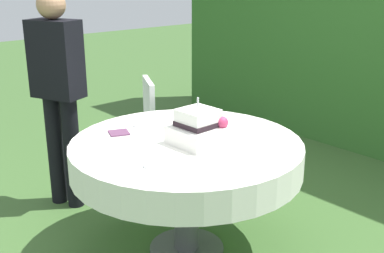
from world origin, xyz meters
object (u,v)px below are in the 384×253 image
at_px(serving_plate_near, 141,125).
at_px(garden_chair, 137,123).
at_px(napkin_stack, 119,133).
at_px(cake_table, 186,157).
at_px(serving_plate_far, 153,165).
at_px(standing_person, 58,86).
at_px(wedding_cake, 198,129).

relative_size(serving_plate_near, garden_chair, 0.11).
bearing_deg(napkin_stack, garden_chair, 137.72).
distance_m(cake_table, serving_plate_near, 0.44).
distance_m(napkin_stack, garden_chair, 0.89).
bearing_deg(serving_plate_near, serving_plate_far, -30.29).
bearing_deg(standing_person, napkin_stack, 3.33).
distance_m(wedding_cake, serving_plate_near, 0.51).
bearing_deg(napkin_stack, wedding_cake, 28.74).
bearing_deg(cake_table, serving_plate_near, -176.24).
height_order(wedding_cake, serving_plate_far, wedding_cake).
relative_size(wedding_cake, serving_plate_near, 2.90).
height_order(wedding_cake, garden_chair, wedding_cake).
xyz_separation_m(serving_plate_far, napkin_stack, (-0.57, 0.16, -0.00)).
xyz_separation_m(serving_plate_near, garden_chair, (-0.60, 0.38, -0.21)).
bearing_deg(wedding_cake, standing_person, -165.87).
bearing_deg(wedding_cake, cake_table, -156.19).
height_order(napkin_stack, garden_chair, garden_chair).
height_order(serving_plate_far, garden_chair, garden_chair).
xyz_separation_m(napkin_stack, standing_person, (-0.71, -0.04, 0.18)).
bearing_deg(wedding_cake, serving_plate_near, -173.14).
height_order(serving_plate_near, napkin_stack, serving_plate_near).
relative_size(cake_table, serving_plate_far, 13.66).
bearing_deg(wedding_cake, serving_plate_far, -76.24).
bearing_deg(standing_person, serving_plate_near, 19.28).
bearing_deg(cake_table, garden_chair, 160.94).
relative_size(wedding_cake, garden_chair, 0.33).
relative_size(cake_table, wedding_cake, 4.76).
bearing_deg(serving_plate_far, wedding_cake, 103.76).
bearing_deg(wedding_cake, napkin_stack, -151.26).
relative_size(serving_plate_far, standing_person, 0.06).
xyz_separation_m(cake_table, serving_plate_far, (0.17, -0.38, 0.11)).
relative_size(napkin_stack, garden_chair, 0.14).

